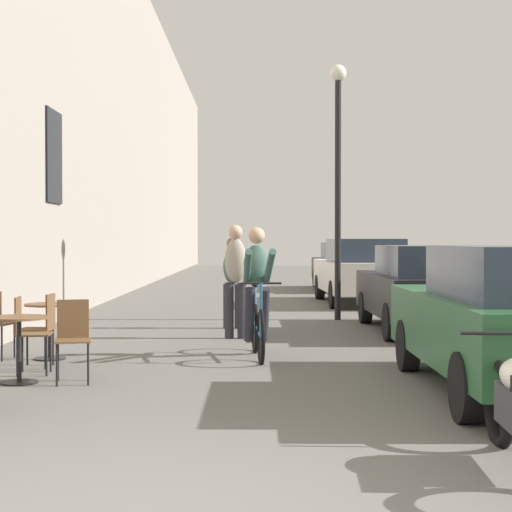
# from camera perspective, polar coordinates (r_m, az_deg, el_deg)

# --- Properties ---
(building_facade_left) EXTENTS (0.54, 68.00, 9.97)m
(building_facade_left) POSITION_cam_1_polar(r_m,az_deg,el_deg) (19.14, -12.25, 11.47)
(building_facade_left) COLOR gray
(building_facade_left) RESTS_ON ground_plane
(cafe_table_mid) EXTENTS (0.64, 0.64, 0.72)m
(cafe_table_mid) POSITION_cam_1_polar(r_m,az_deg,el_deg) (9.21, -16.14, -5.29)
(cafe_table_mid) COLOR black
(cafe_table_mid) RESTS_ON ground_plane
(cafe_chair_mid_toward_street) EXTENTS (0.45, 0.45, 0.89)m
(cafe_chair_mid_toward_street) POSITION_cam_1_polar(r_m,az_deg,el_deg) (9.15, -12.61, -5.34)
(cafe_chair_mid_toward_street) COLOR black
(cafe_chair_mid_toward_street) RESTS_ON ground_plane
(cafe_chair_mid_toward_wall) EXTENTS (0.42, 0.42, 0.89)m
(cafe_chair_mid_toward_wall) POSITION_cam_1_polar(r_m,az_deg,el_deg) (9.80, -15.60, -4.93)
(cafe_chair_mid_toward_wall) COLOR black
(cafe_chair_mid_toward_wall) RESTS_ON ground_plane
(cafe_table_far) EXTENTS (0.64, 0.64, 0.72)m
(cafe_table_far) POSITION_cam_1_polar(r_m,az_deg,el_deg) (10.95, -14.14, -4.26)
(cafe_table_far) COLOR black
(cafe_table_far) RESTS_ON ground_plane
(cafe_chair_far_toward_wall) EXTENTS (0.40, 0.40, 0.89)m
(cafe_chair_far_toward_wall) POSITION_cam_1_polar(r_m,az_deg,el_deg) (10.29, -14.64, -4.63)
(cafe_chair_far_toward_wall) COLOR black
(cafe_chair_far_toward_wall) RESTS_ON ground_plane
(cyclist_on_bicycle) EXTENTS (0.52, 1.76, 1.74)m
(cyclist_on_bicycle) POSITION_cam_1_polar(r_m,az_deg,el_deg) (10.86, 0.07, -2.74)
(cyclist_on_bicycle) COLOR black
(cyclist_on_bicycle) RESTS_ON ground_plane
(pedestrian_near) EXTENTS (0.36, 0.27, 1.77)m
(pedestrian_near) POSITION_cam_1_polar(r_m,az_deg,el_deg) (12.82, -1.45, -1.29)
(pedestrian_near) COLOR #26262D
(pedestrian_near) RESTS_ON ground_plane
(pedestrian_mid) EXTENTS (0.37, 0.29, 1.59)m
(pedestrian_mid) POSITION_cam_1_polar(r_m,az_deg,el_deg) (14.30, -1.63, -1.47)
(pedestrian_mid) COLOR #26262D
(pedestrian_mid) RESTS_ON ground_plane
(street_lamp) EXTENTS (0.32, 0.32, 4.90)m
(street_lamp) POSITION_cam_1_polar(r_m,az_deg,el_deg) (15.94, 5.69, 6.76)
(street_lamp) COLOR black
(street_lamp) RESTS_ON ground_plane
(parked_car_second) EXTENTS (1.76, 4.09, 1.45)m
(parked_car_second) POSITION_cam_1_polar(r_m,az_deg,el_deg) (13.98, 11.56, -2.14)
(parked_car_second) COLOR black
(parked_car_second) RESTS_ON ground_plane
(parked_car_third) EXTENTS (1.98, 4.45, 1.56)m
(parked_car_third) POSITION_cam_1_polar(r_m,az_deg,el_deg) (19.84, 7.32, -0.99)
(parked_car_third) COLOR beige
(parked_car_third) RESTS_ON ground_plane
(parked_car_fourth) EXTENTS (1.87, 4.17, 1.46)m
(parked_car_fourth) POSITION_cam_1_polar(r_m,az_deg,el_deg) (25.30, 6.30, -0.65)
(parked_car_fourth) COLOR black
(parked_car_fourth) RESTS_ON ground_plane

